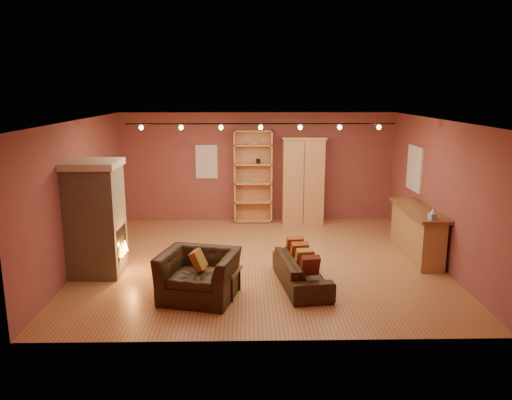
{
  "coord_description": "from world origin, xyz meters",
  "views": [
    {
      "loc": [
        -0.28,
        -9.5,
        3.37
      ],
      "look_at": [
        -0.09,
        0.2,
        1.21
      ],
      "focal_mm": 35.0,
      "sensor_mm": 36.0,
      "label": 1
    }
  ],
  "objects_px": {
    "bookcase": "(253,175)",
    "armoire": "(303,180)",
    "loveseat": "(302,266)",
    "armchair": "(199,267)",
    "fireplace": "(96,218)",
    "bar_counter": "(417,232)",
    "coffee_table": "(221,273)"
  },
  "relations": [
    {
      "from": "armoire",
      "to": "armchair",
      "type": "height_order",
      "value": "armoire"
    },
    {
      "from": "loveseat",
      "to": "armchair",
      "type": "bearing_deg",
      "value": 98.21
    },
    {
      "from": "bar_counter",
      "to": "coffee_table",
      "type": "relative_size",
      "value": 2.97
    },
    {
      "from": "armoire",
      "to": "armchair",
      "type": "xyz_separation_m",
      "value": [
        -2.22,
        -4.76,
        -0.59
      ]
    },
    {
      "from": "fireplace",
      "to": "bar_counter",
      "type": "distance_m",
      "value": 6.32
    },
    {
      "from": "coffee_table",
      "to": "bar_counter",
      "type": "bearing_deg",
      "value": 25.89
    },
    {
      "from": "bookcase",
      "to": "loveseat",
      "type": "relative_size",
      "value": 1.3
    },
    {
      "from": "coffee_table",
      "to": "loveseat",
      "type": "bearing_deg",
      "value": 15.22
    },
    {
      "from": "bookcase",
      "to": "armoire",
      "type": "bearing_deg",
      "value": -7.06
    },
    {
      "from": "loveseat",
      "to": "coffee_table",
      "type": "relative_size",
      "value": 2.55
    },
    {
      "from": "bookcase",
      "to": "bar_counter",
      "type": "relative_size",
      "value": 1.11
    },
    {
      "from": "bookcase",
      "to": "coffee_table",
      "type": "distance_m",
      "value": 4.9
    },
    {
      "from": "loveseat",
      "to": "armchair",
      "type": "xyz_separation_m",
      "value": [
        -1.74,
        -0.5,
        0.16
      ]
    },
    {
      "from": "armchair",
      "to": "coffee_table",
      "type": "distance_m",
      "value": 0.41
    },
    {
      "from": "armoire",
      "to": "loveseat",
      "type": "height_order",
      "value": "armoire"
    },
    {
      "from": "fireplace",
      "to": "bar_counter",
      "type": "height_order",
      "value": "fireplace"
    },
    {
      "from": "bar_counter",
      "to": "loveseat",
      "type": "xyz_separation_m",
      "value": [
        -2.52,
        -1.52,
        -0.16
      ]
    },
    {
      "from": "bar_counter",
      "to": "bookcase",
      "type": "bearing_deg",
      "value": 138.82
    },
    {
      "from": "fireplace",
      "to": "armchair",
      "type": "height_order",
      "value": "fireplace"
    },
    {
      "from": "armoire",
      "to": "loveseat",
      "type": "distance_m",
      "value": 4.35
    },
    {
      "from": "bookcase",
      "to": "bar_counter",
      "type": "bearing_deg",
      "value": -41.18
    },
    {
      "from": "fireplace",
      "to": "bookcase",
      "type": "relative_size",
      "value": 0.89
    },
    {
      "from": "bookcase",
      "to": "loveseat",
      "type": "distance_m",
      "value": 4.56
    },
    {
      "from": "coffee_table",
      "to": "armoire",
      "type": "bearing_deg",
      "value": 68.07
    },
    {
      "from": "armoire",
      "to": "armchair",
      "type": "relative_size",
      "value": 1.63
    },
    {
      "from": "fireplace",
      "to": "armoire",
      "type": "bearing_deg",
      "value": 40.37
    },
    {
      "from": "bar_counter",
      "to": "armchair",
      "type": "bearing_deg",
      "value": -154.67
    },
    {
      "from": "fireplace",
      "to": "coffee_table",
      "type": "xyz_separation_m",
      "value": [
        2.33,
        -1.06,
        -0.68
      ]
    },
    {
      "from": "bar_counter",
      "to": "armchair",
      "type": "xyz_separation_m",
      "value": [
        -4.27,
        -2.02,
        0.01
      ]
    },
    {
      "from": "fireplace",
      "to": "bar_counter",
      "type": "bearing_deg",
      "value": 7.6
    },
    {
      "from": "armoire",
      "to": "bar_counter",
      "type": "height_order",
      "value": "armoire"
    },
    {
      "from": "armoire",
      "to": "coffee_table",
      "type": "relative_size",
      "value": 3.09
    }
  ]
}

